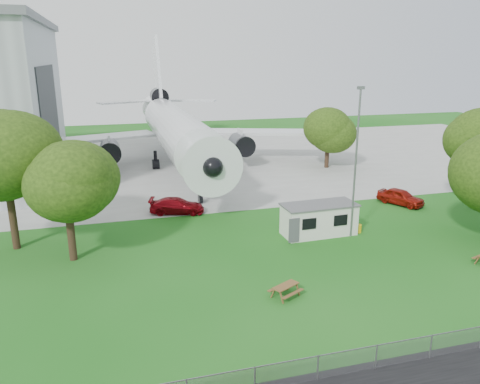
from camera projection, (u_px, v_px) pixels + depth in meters
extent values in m
plane|color=#2F7726|center=(284.00, 282.00, 30.74)|extent=(160.00, 160.00, 0.00)
cube|color=#B7B7B2|center=(188.00, 162.00, 65.88)|extent=(120.00, 46.00, 0.03)
cube|color=#2D3033|center=(51.00, 123.00, 55.00)|extent=(0.16, 16.00, 12.96)
cylinder|color=white|center=(177.00, 130.00, 60.24)|extent=(5.40, 34.00, 5.40)
cone|color=white|center=(207.00, 161.00, 42.67)|extent=(5.40, 5.50, 5.40)
cone|color=white|center=(159.00, 108.00, 79.44)|extent=(4.86, 9.00, 4.86)
cube|color=white|center=(77.00, 140.00, 60.30)|extent=(21.36, 10.77, 0.36)
cube|color=white|center=(261.00, 132.00, 66.77)|extent=(21.36, 10.77, 0.36)
cube|color=white|center=(157.00, 73.00, 77.85)|extent=(0.46, 9.96, 12.17)
cylinder|color=#515459|center=(110.00, 151.00, 58.17)|extent=(2.50, 4.20, 2.50)
cylinder|color=#515459|center=(241.00, 144.00, 62.57)|extent=(2.50, 4.20, 2.50)
cylinder|color=#515459|center=(159.00, 96.00, 77.96)|extent=(2.60, 4.50, 2.60)
cylinder|color=black|center=(200.00, 192.00, 47.00)|extent=(0.36, 0.36, 2.40)
cylinder|color=black|center=(155.00, 160.00, 61.53)|extent=(0.44, 0.44, 2.40)
cylinder|color=black|center=(197.00, 157.00, 62.98)|extent=(0.44, 0.44, 2.40)
cube|color=silver|center=(319.00, 220.00, 38.73)|extent=(6.09, 2.72, 2.50)
cube|color=#59595B|center=(320.00, 205.00, 38.37)|extent=(6.29, 2.92, 0.12)
cylinder|color=gold|center=(358.00, 229.00, 39.31)|extent=(0.50, 0.50, 0.70)
cube|color=gray|center=(356.00, 372.00, 21.95)|extent=(58.00, 0.04, 1.30)
cylinder|color=slate|center=(355.00, 165.00, 36.92)|extent=(0.16, 0.16, 12.00)
cylinder|color=#382619|center=(14.00, 223.00, 35.61)|extent=(0.56, 0.56, 4.10)
sphere|color=#496D19|center=(4.00, 159.00, 34.21)|extent=(8.31, 8.31, 8.31)
cylinder|color=#382619|center=(71.00, 238.00, 33.70)|extent=(0.56, 0.56, 3.43)
sphere|color=#496D19|center=(65.00, 181.00, 32.53)|extent=(7.29, 7.29, 7.29)
cylinder|color=#382619|center=(476.00, 189.00, 45.07)|extent=(0.56, 0.56, 3.94)
cylinder|color=#382619|center=(327.00, 157.00, 62.05)|extent=(0.56, 0.56, 2.88)
sphere|color=#496D19|center=(328.00, 131.00, 61.07)|extent=(6.67, 6.67, 6.67)
imported|color=maroon|center=(401.00, 197.00, 46.63)|extent=(3.82, 4.94, 1.57)
imported|color=maroon|center=(177.00, 206.00, 44.02)|extent=(5.45, 3.33, 1.48)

